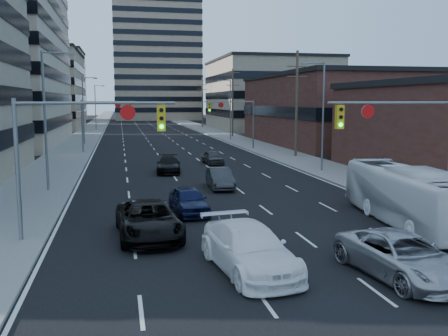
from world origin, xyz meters
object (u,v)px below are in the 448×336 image
black_pickup (148,220)px  sedan_blue (189,201)px  white_van (249,248)px  transit_bus (407,195)px  silver_suv (402,256)px

black_pickup → sedan_blue: bearing=58.0°
black_pickup → sedan_blue: (2.33, 4.22, -0.07)m
white_van → sedan_blue: bearing=88.0°
sedan_blue → white_van: bearing=-88.9°
white_van → transit_bus: (9.06, 4.90, 0.59)m
silver_suv → transit_bus: bearing=50.3°
silver_suv → transit_bus: size_ratio=0.53×
white_van → sedan_blue: 9.26m
sedan_blue → black_pickup: bearing=-123.0°
transit_bus → sedan_blue: bearing=161.9°
black_pickup → white_van: size_ratio=1.00×
silver_suv → sedan_blue: (-5.69, 10.89, -0.03)m
white_van → silver_suv: 5.13m
transit_bus → sedan_blue: 10.83m
silver_suv → sedan_blue: 12.29m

